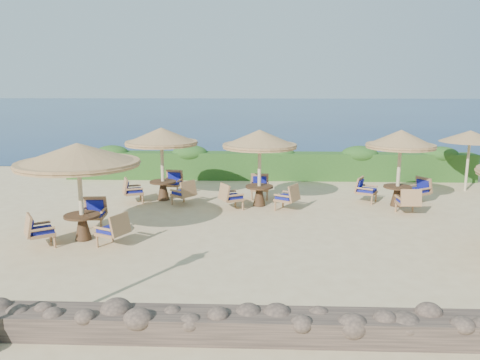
% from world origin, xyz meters
% --- Properties ---
extents(ground, '(120.00, 120.00, 0.00)m').
position_xyz_m(ground, '(0.00, 0.00, 0.00)').
color(ground, '#D2B885').
rests_on(ground, ground).
extents(sea, '(160.00, 160.00, 0.00)m').
position_xyz_m(sea, '(0.00, 70.00, 0.00)').
color(sea, '#0B1D46').
rests_on(sea, ground).
extents(hedge, '(18.00, 0.90, 1.20)m').
position_xyz_m(hedge, '(0.00, 7.20, 0.60)').
color(hedge, '#1F4716').
rests_on(hedge, ground).
extents(stone_wall, '(15.00, 0.65, 0.44)m').
position_xyz_m(stone_wall, '(0.00, -6.20, 0.22)').
color(stone_wall, brown).
rests_on(stone_wall, ground).
extents(extra_parasol, '(2.30, 2.30, 2.41)m').
position_xyz_m(extra_parasol, '(7.80, 5.20, 2.17)').
color(extra_parasol, beige).
rests_on(extra_parasol, ground).
extents(cafe_set_0, '(3.26, 3.26, 2.65)m').
position_xyz_m(cafe_set_0, '(-5.20, -1.32, 2.00)').
color(cafe_set_0, beige).
rests_on(cafe_set_0, ground).
extents(cafe_set_2, '(2.75, 2.74, 2.65)m').
position_xyz_m(cafe_set_2, '(-3.91, 3.20, 1.87)').
color(cafe_set_2, beige).
rests_on(cafe_set_2, ground).
extents(cafe_set_3, '(2.77, 2.69, 2.65)m').
position_xyz_m(cafe_set_3, '(-0.41, 2.53, 1.85)').
color(cafe_set_3, beige).
rests_on(cafe_set_3, ground).
extents(cafe_set_4, '(2.77, 2.58, 2.65)m').
position_xyz_m(cafe_set_4, '(4.38, 2.68, 1.78)').
color(cafe_set_4, beige).
rests_on(cafe_set_4, ground).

